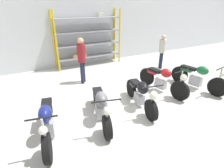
% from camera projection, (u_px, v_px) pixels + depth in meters
% --- Properties ---
extents(ground_plane, '(30.00, 30.00, 0.00)m').
position_uv_depth(ground_plane, '(118.00, 109.00, 5.38)').
color(ground_plane, silver).
extents(back_wall, '(30.00, 0.08, 3.60)m').
position_uv_depth(back_wall, '(70.00, 30.00, 8.56)').
color(back_wall, silver).
rests_on(back_wall, ground_plane).
extents(shelving_rack, '(3.39, 0.63, 2.75)m').
position_uv_depth(shelving_rack, '(88.00, 38.00, 8.78)').
color(shelving_rack, gold).
rests_on(shelving_rack, ground_plane).
extents(motorcycle_blue, '(0.69, 2.11, 1.03)m').
position_uv_depth(motorcycle_blue, '(47.00, 121.00, 4.11)').
color(motorcycle_blue, black).
rests_on(motorcycle_blue, ground_plane).
extents(motorcycle_grey, '(0.83, 2.10, 1.00)m').
position_uv_depth(motorcycle_grey, '(101.00, 105.00, 4.75)').
color(motorcycle_grey, black).
rests_on(motorcycle_grey, ground_plane).
extents(motorcycle_black, '(0.68, 2.01, 1.01)m').
position_uv_depth(motorcycle_black, '(141.00, 94.00, 5.31)').
color(motorcycle_black, black).
rests_on(motorcycle_black, ground_plane).
extents(motorcycle_red, '(0.70, 2.18, 1.04)m').
position_uv_depth(motorcycle_red, '(163.00, 80.00, 6.28)').
color(motorcycle_red, black).
rests_on(motorcycle_red, ground_plane).
extents(motorcycle_green, '(0.70, 2.16, 1.04)m').
position_uv_depth(motorcycle_green, '(197.00, 77.00, 6.55)').
color(motorcycle_green, black).
rests_on(motorcycle_green, ground_plane).
extents(person_browsing, '(0.43, 0.43, 1.65)m').
position_uv_depth(person_browsing, '(162.00, 49.00, 8.46)').
color(person_browsing, '#1E2338').
rests_on(person_browsing, ground_plane).
extents(person_near_rack, '(0.45, 0.45, 1.82)m').
position_uv_depth(person_near_rack, '(82.00, 57.00, 6.79)').
color(person_near_rack, '#1E2338').
rests_on(person_near_rack, ground_plane).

